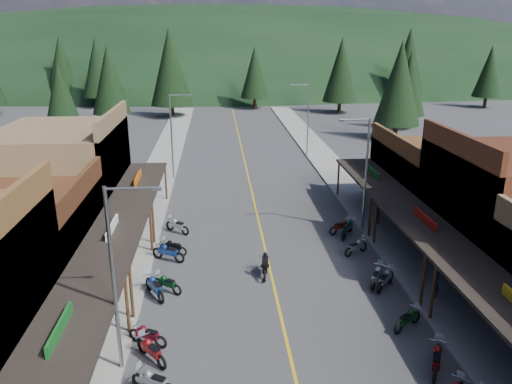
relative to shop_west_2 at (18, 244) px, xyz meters
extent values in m
plane|color=#38383A|center=(13.75, -1.70, -2.53)|extent=(220.00, 220.00, 0.00)
cube|color=gold|center=(13.75, 18.30, -2.53)|extent=(0.15, 90.00, 0.01)
cube|color=gray|center=(5.05, 18.30, -2.46)|extent=(3.40, 94.00, 0.15)
cube|color=gray|center=(22.45, 18.30, -2.46)|extent=(3.40, 94.00, 0.15)
cube|color=brown|center=(3.60, -9.60, 1.57)|extent=(0.30, 10.20, 8.20)
cube|color=black|center=(5.05, -9.60, 0.47)|extent=(3.20, 10.20, 0.18)
cylinder|color=#472D19|center=(6.55, -5.10, -1.03)|extent=(0.16, 0.16, 3.00)
cube|color=#14591E|center=(5.05, -9.60, 0.67)|extent=(0.12, 3.00, 0.70)
cube|color=#3F2111|center=(-0.25, 0.00, -0.03)|extent=(8.00, 9.00, 5.00)
cube|color=#3F2111|center=(3.60, 0.00, 0.57)|extent=(0.30, 9.00, 6.20)
cube|color=black|center=(5.05, 0.00, 0.47)|extent=(3.20, 9.00, 0.18)
cylinder|color=#472D19|center=(6.55, -3.90, -1.03)|extent=(0.16, 0.16, 3.00)
cylinder|color=#472D19|center=(6.55, 3.90, -1.03)|extent=(0.16, 0.16, 3.00)
cube|color=silver|center=(5.05, 0.00, 0.67)|extent=(0.12, 3.00, 0.70)
cube|color=brown|center=(-0.25, 9.60, 0.97)|extent=(8.00, 10.20, 7.00)
cube|color=brown|center=(3.60, 9.60, 1.57)|extent=(0.30, 10.20, 8.20)
cube|color=black|center=(5.05, 9.60, 0.47)|extent=(3.20, 10.20, 0.18)
cylinder|color=#472D19|center=(6.55, 5.10, -1.03)|extent=(0.16, 0.16, 3.00)
cylinder|color=#472D19|center=(6.55, 14.10, -1.03)|extent=(0.16, 0.16, 3.00)
cube|color=#CC590C|center=(5.05, 9.60, 0.67)|extent=(0.12, 3.00, 0.70)
cylinder|color=#472D19|center=(20.95, -5.10, -1.03)|extent=(0.16, 0.16, 3.00)
cube|color=#562B19|center=(23.90, 0.00, 1.57)|extent=(0.30, 9.00, 8.20)
cube|color=black|center=(22.45, 0.00, 0.47)|extent=(3.20, 9.00, 0.18)
cylinder|color=#472D19|center=(20.95, -3.90, -1.03)|extent=(0.16, 0.16, 3.00)
cylinder|color=#472D19|center=(20.95, 3.90, -1.03)|extent=(0.16, 0.16, 3.00)
cube|color=#B2140F|center=(22.45, 0.00, 0.67)|extent=(0.12, 3.00, 0.70)
cube|color=#4C2D16|center=(27.75, 9.60, -0.03)|extent=(8.00, 10.20, 5.00)
cube|color=#4C2D16|center=(23.90, 9.60, 0.57)|extent=(0.30, 10.20, 6.20)
cube|color=black|center=(22.45, 9.60, 0.47)|extent=(3.20, 10.20, 0.18)
cylinder|color=#472D19|center=(20.95, 5.10, -1.03)|extent=(0.16, 0.16, 3.00)
cylinder|color=#472D19|center=(20.95, 14.10, -1.03)|extent=(0.16, 0.16, 3.00)
cube|color=#14591E|center=(22.45, 9.60, 0.67)|extent=(0.12, 3.00, 0.70)
cylinder|color=gray|center=(6.65, -7.70, 1.47)|extent=(0.16, 0.16, 8.00)
cylinder|color=gray|center=(7.65, -7.70, 5.37)|extent=(2.00, 0.10, 0.10)
cube|color=gray|center=(8.55, -7.70, 5.32)|extent=(0.35, 0.18, 0.12)
cylinder|color=gray|center=(6.65, 20.30, 1.47)|extent=(0.16, 0.16, 8.00)
cylinder|color=gray|center=(7.65, 20.30, 5.37)|extent=(2.00, 0.10, 0.10)
cube|color=gray|center=(8.55, 20.30, 5.32)|extent=(0.35, 0.18, 0.12)
cylinder|color=gray|center=(20.85, 6.30, 1.47)|extent=(0.16, 0.16, 8.00)
cylinder|color=gray|center=(19.85, 6.30, 5.37)|extent=(2.00, 0.10, 0.10)
cube|color=gray|center=(18.95, 6.30, 5.32)|extent=(0.35, 0.18, 0.12)
cylinder|color=gray|center=(20.85, 28.30, 1.47)|extent=(0.16, 0.16, 8.00)
cylinder|color=gray|center=(19.85, 28.30, 5.37)|extent=(2.00, 0.10, 0.10)
cube|color=gray|center=(18.95, 28.30, 5.32)|extent=(0.35, 0.18, 0.12)
ellipsoid|color=black|center=(13.75, 133.30, -2.53)|extent=(310.00, 140.00, 60.00)
cylinder|color=black|center=(-10.25, 68.30, -1.53)|extent=(0.60, 0.60, 2.00)
cone|color=black|center=(-10.25, 68.30, 4.72)|extent=(5.88, 5.88, 10.50)
cylinder|color=black|center=(3.75, 56.30, -1.53)|extent=(0.60, 0.60, 2.00)
cone|color=black|center=(3.75, 56.30, 5.47)|extent=(6.72, 6.72, 12.00)
cylinder|color=black|center=(17.75, 64.30, -1.53)|extent=(0.60, 0.60, 2.00)
cone|color=black|center=(17.75, 64.30, 3.97)|extent=(5.04, 5.04, 9.00)
cylinder|color=black|center=(31.75, 58.30, -1.53)|extent=(0.60, 0.60, 2.00)
cone|color=black|center=(31.75, 58.30, 4.72)|extent=(5.88, 5.88, 10.50)
cylinder|color=black|center=(47.75, 70.30, -1.53)|extent=(0.60, 0.60, 2.00)
cone|color=black|center=(47.75, 70.30, 5.47)|extent=(6.72, 6.72, 12.00)
cylinder|color=black|center=(59.75, 62.30, -1.53)|extent=(0.60, 0.60, 2.00)
cone|color=black|center=(59.75, 62.30, 3.97)|extent=(5.04, 5.04, 9.00)
cylinder|color=black|center=(-18.25, 74.30, -1.53)|extent=(0.60, 0.60, 2.00)
cone|color=black|center=(-18.25, 74.30, 4.72)|extent=(5.88, 5.88, 10.50)
cylinder|color=black|center=(-8.25, 38.30, -1.53)|extent=(0.60, 0.60, 2.00)
cone|color=black|center=(-8.25, 38.30, 3.47)|extent=(4.48, 4.48, 8.00)
cylinder|color=black|center=(37.75, 43.30, -1.53)|extent=(0.60, 0.60, 2.00)
cone|color=black|center=(37.75, 43.30, 3.87)|extent=(4.93, 4.93, 8.80)
cylinder|color=black|center=(-4.25, 48.30, -1.53)|extent=(0.60, 0.60, 2.00)
cone|color=black|center=(-4.25, 48.30, 4.27)|extent=(5.38, 5.38, 9.60)
cylinder|color=black|center=(33.75, 36.30, -1.53)|extent=(0.60, 0.60, 2.00)
cone|color=black|center=(33.75, 36.30, 4.67)|extent=(5.82, 5.82, 10.40)
imported|color=#2C1F2F|center=(21.98, -3.18, -1.60)|extent=(0.38, 0.57, 1.56)
imported|color=#4E3B31|center=(22.03, 7.20, -1.57)|extent=(0.90, 0.83, 1.62)
camera|label=1|loc=(10.82, -25.53, 10.91)|focal=35.00mm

